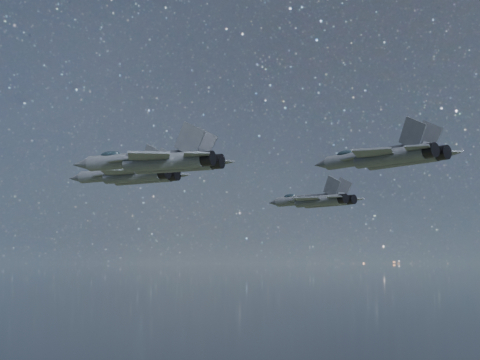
% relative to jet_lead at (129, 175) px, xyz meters
% --- Properties ---
extents(jet_lead, '(20.00, 14.13, 5.07)m').
position_rel_jet_lead_xyz_m(jet_lead, '(0.00, 0.00, 0.00)').
color(jet_lead, '#363B44').
extents(jet_left, '(18.20, 12.10, 4.63)m').
position_rel_jet_lead_xyz_m(jet_left, '(18.96, 24.04, -2.31)').
color(jet_left, '#363B44').
extents(jet_right, '(19.59, 13.87, 4.97)m').
position_rel_jet_lead_xyz_m(jet_right, '(15.29, -15.99, -1.26)').
color(jet_right, '#363B44').
extents(jet_slot, '(18.56, 12.20, 4.77)m').
position_rel_jet_lead_xyz_m(jet_slot, '(37.57, -4.20, -0.66)').
color(jet_slot, '#363B44').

